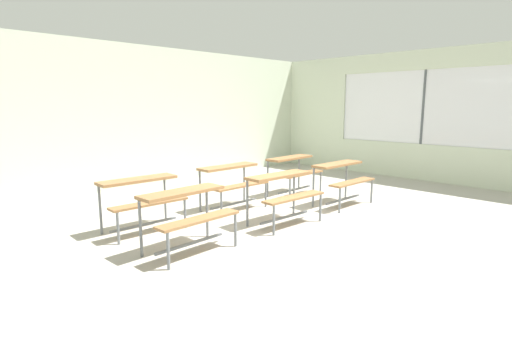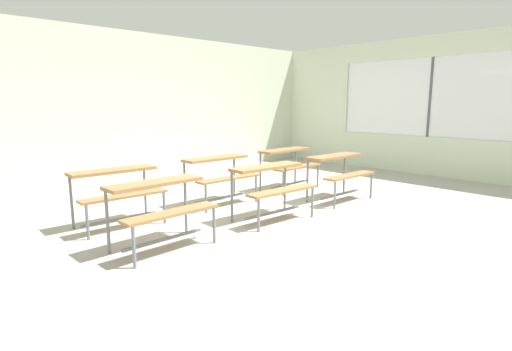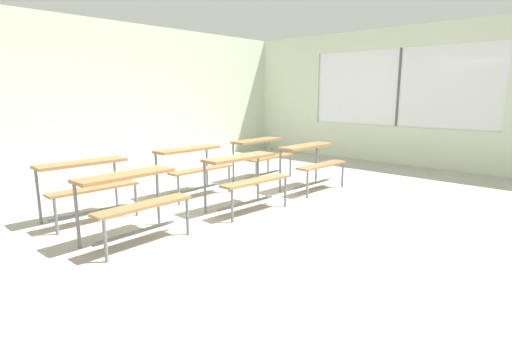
# 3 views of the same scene
# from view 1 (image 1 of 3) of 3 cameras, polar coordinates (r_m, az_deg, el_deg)

# --- Properties ---
(ground) EXTENTS (10.00, 9.00, 0.05)m
(ground) POSITION_cam_1_polar(r_m,az_deg,el_deg) (5.76, 7.04, -8.03)
(ground) COLOR #ADA89E
(wall_back) EXTENTS (10.00, 0.12, 3.00)m
(wall_back) POSITION_cam_1_polar(r_m,az_deg,el_deg) (8.96, -16.22, 8.08)
(wall_back) COLOR beige
(wall_back) RESTS_ON ground
(wall_right) EXTENTS (0.12, 9.00, 3.00)m
(wall_right) POSITION_cam_1_polar(r_m,az_deg,el_deg) (9.87, 26.26, 7.29)
(wall_right) COLOR beige
(wall_right) RESTS_ON ground
(desk_bench_r0c0) EXTENTS (1.12, 0.62, 0.74)m
(desk_bench_r0c0) POSITION_cam_1_polar(r_m,az_deg,el_deg) (4.84, -9.79, -4.36)
(desk_bench_r0c0) COLOR olive
(desk_bench_r0c0) RESTS_ON ground
(desk_bench_r0c1) EXTENTS (1.13, 0.64, 0.74)m
(desk_bench_r0c1) POSITION_cam_1_polar(r_m,az_deg,el_deg) (5.89, 4.01, -1.62)
(desk_bench_r0c1) COLOR olive
(desk_bench_r0c1) RESTS_ON ground
(desk_bench_r0c2) EXTENTS (1.11, 0.61, 0.74)m
(desk_bench_r0c2) POSITION_cam_1_polar(r_m,az_deg,el_deg) (7.16, 12.34, 0.27)
(desk_bench_r0c2) COLOR olive
(desk_bench_r0c2) RESTS_ON ground
(desk_bench_r1c0) EXTENTS (1.12, 0.63, 0.74)m
(desk_bench_r1c0) POSITION_cam_1_polar(r_m,az_deg,el_deg) (5.76, -16.09, -2.29)
(desk_bench_r1c0) COLOR olive
(desk_bench_r1c0) RESTS_ON ground
(desk_bench_r1c1) EXTENTS (1.10, 0.60, 0.74)m
(desk_bench_r1c1) POSITION_cam_1_polar(r_m,az_deg,el_deg) (6.72, -3.40, -0.16)
(desk_bench_r1c1) COLOR olive
(desk_bench_r1c1) RESTS_ON ground
(desk_bench_r1c2) EXTENTS (1.12, 0.63, 0.74)m
(desk_bench_r1c2) POSITION_cam_1_polar(r_m,az_deg,el_deg) (7.85, 5.48, 1.32)
(desk_bench_r1c2) COLOR olive
(desk_bench_r1c2) RESTS_ON ground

